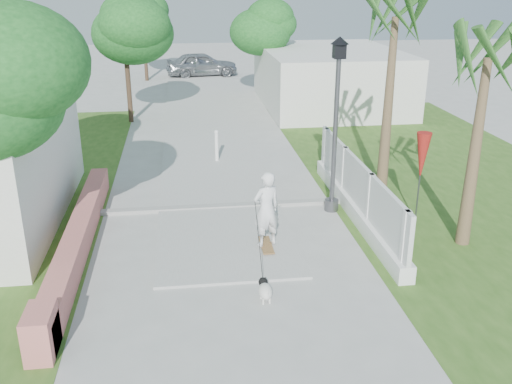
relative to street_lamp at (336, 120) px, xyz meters
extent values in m
plane|color=#B7B7B2|center=(-2.90, -5.50, -2.43)|extent=(90.00, 90.00, 0.00)
cube|color=#B7B7B2|center=(-2.90, 14.50, -2.40)|extent=(3.20, 36.00, 0.06)
cube|color=#999993|center=(-2.90, 0.50, -2.38)|extent=(6.50, 0.25, 0.10)
cube|color=#325A1C|center=(4.10, 2.50, -2.42)|extent=(8.00, 20.00, 0.01)
cube|color=#D06C6A|center=(-6.20, -1.50, -2.13)|extent=(0.45, 8.00, 0.60)
cube|color=#D06C6A|center=(-6.20, -5.30, -2.03)|extent=(0.45, 0.80, 0.80)
cube|color=white|center=(0.50, -0.50, -2.23)|extent=(0.35, 7.00, 0.40)
cube|color=white|center=(0.50, -0.50, -1.48)|extent=(0.10, 7.00, 1.10)
cube|color=white|center=(0.50, -3.70, -1.68)|extent=(0.14, 0.14, 1.50)
cube|color=white|center=(0.50, -1.50, -1.68)|extent=(0.14, 0.14, 1.50)
cube|color=white|center=(0.50, 0.70, -1.68)|extent=(0.14, 0.14, 1.50)
cube|color=white|center=(0.50, 2.70, -1.68)|extent=(0.14, 0.14, 1.50)
cube|color=silver|center=(3.10, 12.50, -1.13)|extent=(6.00, 8.00, 2.60)
cylinder|color=#59595E|center=(0.00, 0.00, -2.28)|extent=(0.36, 0.36, 0.30)
cylinder|color=#59595E|center=(0.00, 0.00, -0.43)|extent=(0.12, 0.12, 4.00)
cube|color=black|center=(0.00, 0.00, 1.67)|extent=(0.28, 0.28, 0.35)
cone|color=black|center=(0.00, 0.00, 1.92)|extent=(0.44, 0.44, 0.18)
cylinder|color=white|center=(-2.70, 4.50, -1.93)|extent=(0.12, 0.12, 1.00)
sphere|color=white|center=(-2.70, 4.50, -1.41)|extent=(0.14, 0.14, 0.14)
cylinder|color=#59595E|center=(1.90, -1.00, -1.43)|extent=(0.04, 0.04, 2.00)
cone|color=#A42217|center=(1.90, -1.00, -0.73)|extent=(0.36, 0.36, 1.20)
cylinder|color=#4C3826|center=(-8.40, 3.00, -0.68)|extent=(0.20, 0.20, 3.50)
ellipsoid|color=#16501B|center=(-8.40, 3.00, 0.82)|extent=(3.20, 3.20, 2.40)
ellipsoid|color=#16501B|center=(-8.20, 2.80, 1.17)|extent=(2.72, 2.72, 2.05)
ellipsoid|color=#16501B|center=(-8.60, 3.20, 1.52)|extent=(2.40, 2.40, 1.79)
cylinder|color=#4C3826|center=(-5.90, 10.50, -0.50)|extent=(0.20, 0.20, 3.85)
ellipsoid|color=#16501B|center=(-5.90, 10.50, 1.15)|extent=(3.40, 3.40, 2.55)
ellipsoid|color=#16501B|center=(-5.70, 10.30, 1.50)|extent=(2.89, 2.89, 2.18)
ellipsoid|color=#16501B|center=(-6.10, 10.70, 1.85)|extent=(2.55, 2.55, 1.90)
cylinder|color=#4C3826|center=(0.30, 14.50, -0.68)|extent=(0.20, 0.20, 3.50)
ellipsoid|color=#16501B|center=(0.30, 14.50, 0.82)|extent=(3.00, 3.00, 2.25)
ellipsoid|color=#16501B|center=(0.50, 14.30, 1.17)|extent=(2.55, 2.55, 1.92)
ellipsoid|color=#16501B|center=(0.10, 14.70, 1.52)|extent=(2.25, 2.25, 1.68)
cylinder|color=#4C3826|center=(-5.70, 20.50, -0.50)|extent=(0.20, 0.20, 3.85)
ellipsoid|color=#16501B|center=(-5.70, 20.50, 1.15)|extent=(3.20, 3.20, 2.40)
ellipsoid|color=#16501B|center=(-5.50, 20.30, 1.50)|extent=(2.72, 2.72, 2.05)
ellipsoid|color=#16501B|center=(-5.90, 20.70, 1.85)|extent=(2.40, 2.40, 1.79)
cone|color=brown|center=(1.70, 1.00, -0.03)|extent=(0.32, 0.32, 4.80)
cone|color=brown|center=(2.50, -2.30, -0.33)|extent=(0.32, 0.32, 4.20)
cube|color=olive|center=(-2.03, -2.01, -2.33)|extent=(0.55, 0.93, 0.02)
imported|color=white|center=(-2.03, -2.01, -1.45)|extent=(0.73, 0.60, 1.73)
cylinder|color=gray|center=(-2.11, -2.33, -2.39)|extent=(0.03, 0.06, 0.06)
cylinder|color=gray|center=(-1.95, -2.33, -2.39)|extent=(0.03, 0.06, 0.06)
cylinder|color=gray|center=(-2.11, -1.69, -2.39)|extent=(0.03, 0.06, 0.06)
cylinder|color=gray|center=(-1.95, -1.69, -2.39)|extent=(0.03, 0.06, 0.06)
ellipsoid|color=silver|center=(-2.37, -4.18, -2.22)|extent=(0.29, 0.46, 0.28)
sphere|color=black|center=(-2.39, -3.97, -2.13)|extent=(0.18, 0.18, 0.18)
sphere|color=silver|center=(-2.39, -3.89, -2.15)|extent=(0.08, 0.08, 0.08)
cone|color=black|center=(-2.43, -3.98, -2.05)|extent=(0.05, 0.05, 0.06)
cone|color=black|center=(-2.35, -3.97, -2.05)|extent=(0.05, 0.05, 0.06)
cylinder|color=silver|center=(-2.44, -4.08, -2.36)|extent=(0.04, 0.04, 0.13)
cylinder|color=silver|center=(-2.32, -4.08, -2.36)|extent=(0.04, 0.04, 0.13)
cylinder|color=silver|center=(-2.43, -4.29, -2.36)|extent=(0.04, 0.04, 0.13)
cylinder|color=silver|center=(-2.30, -4.28, -2.36)|extent=(0.04, 0.04, 0.13)
cylinder|color=silver|center=(-2.36, -4.39, -2.14)|extent=(0.03, 0.11, 0.11)
imported|color=#999BA0|center=(-2.43, 21.61, -1.70)|extent=(4.44, 2.30, 1.44)
camera|label=1|loc=(-3.78, -13.44, 3.38)|focal=40.00mm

